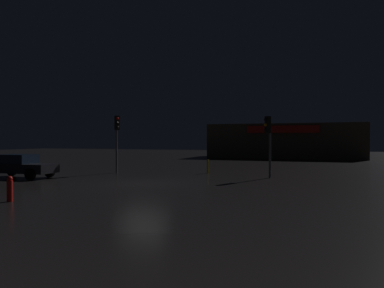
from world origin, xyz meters
name	(u,v)px	position (x,y,z in m)	size (l,w,h in m)	color
ground_plane	(143,184)	(0.00, 0.00, 0.00)	(120.00, 120.00, 0.00)	black
store_building	(286,141)	(4.37, 31.99, 2.16)	(19.00, 8.86, 4.31)	brown
traffic_signal_main	(117,131)	(-4.60, 4.96, 2.91)	(0.42, 0.42, 4.00)	#595B60
traffic_signal_opposite	(268,133)	(5.83, 5.15, 2.72)	(0.43, 0.41, 3.75)	#595B60
car_near	(20,166)	(-8.54, 0.20, 0.74)	(4.47, 2.05, 1.43)	black
fire_hydrant	(10,189)	(-2.15, -6.70, 0.48)	(0.22, 0.22, 0.97)	red
bollard_kerb_b	(208,166)	(1.46, 6.90, 0.48)	(0.12, 0.12, 0.97)	gold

